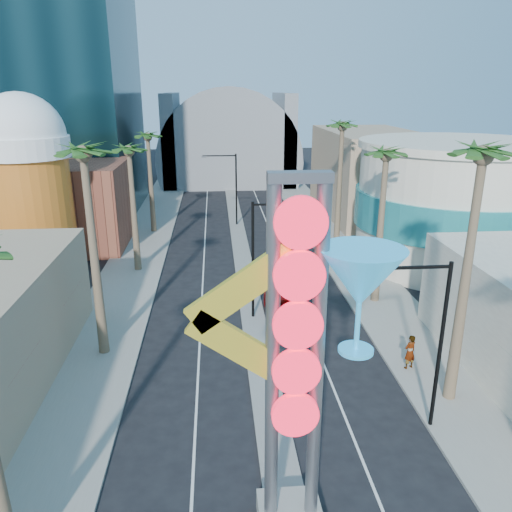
{
  "coord_description": "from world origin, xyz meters",
  "views": [
    {
      "loc": [
        -2.31,
        -10.4,
        14.69
      ],
      "look_at": [
        0.13,
        19.1,
        4.72
      ],
      "focal_mm": 35.0,
      "sensor_mm": 36.0,
      "label": 1
    }
  ],
  "objects": [
    {
      "name": "turquoise_building",
      "position": [
        18.0,
        30.0,
        5.25
      ],
      "size": [
        16.6,
        16.6,
        10.6
      ],
      "color": "beige",
      "rests_on": "ground"
    },
    {
      "name": "brick_filler_west",
      "position": [
        -16.0,
        38.0,
        4.0
      ],
      "size": [
        10.0,
        10.0,
        8.0
      ],
      "primitive_type": "cube",
      "color": "brown",
      "rests_on": "ground"
    },
    {
      "name": "median",
      "position": [
        0.0,
        38.0,
        0.07
      ],
      "size": [
        1.6,
        84.0,
        0.15
      ],
      "primitive_type": "cube",
      "color": "gray",
      "rests_on": "ground"
    },
    {
      "name": "canopy",
      "position": [
        0.0,
        72.0,
        4.31
      ],
      "size": [
        22.0,
        16.0,
        22.0
      ],
      "color": "slate",
      "rests_on": "ground"
    },
    {
      "name": "palm_2",
      "position": [
        -9.0,
        30.0,
        9.48
      ],
      "size": [
        2.4,
        2.4,
        11.2
      ],
      "color": "brown",
      "rests_on": "ground"
    },
    {
      "name": "sidewalk_east",
      "position": [
        9.5,
        35.0,
        0.07
      ],
      "size": [
        5.0,
        100.0,
        0.15
      ],
      "primitive_type": "cube",
      "color": "gray",
      "rests_on": "ground"
    },
    {
      "name": "sidewalk_west",
      "position": [
        -9.5,
        35.0,
        0.07
      ],
      "size": [
        5.0,
        100.0,
        0.15
      ],
      "primitive_type": "cube",
      "color": "gray",
      "rests_on": "ground"
    },
    {
      "name": "streetlight_1",
      "position": [
        -0.55,
        44.0,
        4.88
      ],
      "size": [
        3.79,
        0.25,
        8.0
      ],
      "color": "black",
      "rests_on": "ground"
    },
    {
      "name": "neon_sign",
      "position": [
        0.82,
        2.96,
        7.31
      ],
      "size": [
        6.53,
        2.6,
        12.55
      ],
      "color": "gray",
      "rests_on": "ground"
    },
    {
      "name": "pedestrian_a",
      "position": [
        7.98,
        12.76,
        1.14
      ],
      "size": [
        0.85,
        0.71,
        1.97
      ],
      "primitive_type": "imported",
      "rotation": [
        0.0,
        0.0,
        3.54
      ],
      "color": "gray",
      "rests_on": "sidewalk_east"
    },
    {
      "name": "filler_east",
      "position": [
        16.0,
        48.0,
        5.0
      ],
      "size": [
        10.0,
        20.0,
        10.0
      ],
      "primitive_type": "cube",
      "color": "tan",
      "rests_on": "ground"
    },
    {
      "name": "palm_6",
      "position": [
        9.0,
        22.0,
        9.93
      ],
      "size": [
        2.4,
        2.4,
        11.7
      ],
      "color": "brown",
      "rests_on": "ground"
    },
    {
      "name": "palm_5",
      "position": [
        9.0,
        10.0,
        11.27
      ],
      "size": [
        2.4,
        2.4,
        13.2
      ],
      "color": "brown",
      "rests_on": "ground"
    },
    {
      "name": "palm_3",
      "position": [
        -9.0,
        42.0,
        9.48
      ],
      "size": [
        2.4,
        2.4,
        11.2
      ],
      "color": "brown",
      "rests_on": "ground"
    },
    {
      "name": "streetlight_2",
      "position": [
        6.72,
        8.0,
        4.83
      ],
      "size": [
        3.45,
        0.25,
        8.0
      ],
      "color": "black",
      "rests_on": "ground"
    },
    {
      "name": "red_pickup",
      "position": [
        2.4,
        19.82,
        0.78
      ],
      "size": [
        3.07,
        5.79,
        1.55
      ],
      "primitive_type": "imported",
      "rotation": [
        0.0,
        0.0,
        0.09
      ],
      "color": "#960B0B",
      "rests_on": "ground"
    },
    {
      "name": "beer_mug",
      "position": [
        -17.0,
        30.0,
        7.84
      ],
      "size": [
        7.0,
        7.0,
        14.5
      ],
      "color": "orange",
      "rests_on": "ground"
    },
    {
      "name": "streetlight_0",
      "position": [
        0.55,
        20.0,
        4.88
      ],
      "size": [
        3.79,
        0.25,
        8.0
      ],
      "color": "black",
      "rests_on": "ground"
    },
    {
      "name": "palm_1",
      "position": [
        -9.0,
        16.0,
        10.82
      ],
      "size": [
        2.4,
        2.4,
        12.7
      ],
      "color": "brown",
      "rests_on": "ground"
    },
    {
      "name": "palm_7",
      "position": [
        9.0,
        34.0,
        10.82
      ],
      "size": [
        2.4,
        2.4,
        12.7
      ],
      "color": "brown",
      "rests_on": "ground"
    }
  ]
}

